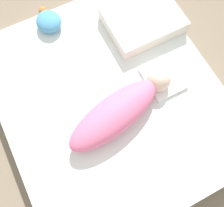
{
  "coord_description": "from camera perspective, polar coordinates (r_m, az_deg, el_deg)",
  "views": [
    {
      "loc": [
        -0.45,
        0.22,
        1.39
      ],
      "look_at": [
        -0.06,
        0.02,
        0.19
      ],
      "focal_mm": 42.0,
      "sensor_mm": 36.0,
      "label": 1
    }
  ],
  "objects": [
    {
      "name": "ground_plane",
      "position": [
        1.48,
        -0.37,
        -0.25
      ],
      "size": [
        12.0,
        12.0,
        0.0
      ],
      "primitive_type": "plane",
      "color": "#7A6B56"
    },
    {
      "name": "bed_mattress",
      "position": [
        1.41,
        -0.39,
        0.73
      ],
      "size": [
        1.27,
        1.09,
        0.14
      ],
      "color": "white",
      "rests_on": "ground_plane"
    },
    {
      "name": "burp_cloth",
      "position": [
        1.39,
        11.01,
        5.4
      ],
      "size": [
        0.21,
        0.18,
        0.02
      ],
      "color": "white",
      "rests_on": "bed_mattress"
    },
    {
      "name": "swaddled_baby",
      "position": [
        1.24,
        1.7,
        -1.5
      ],
      "size": [
        0.29,
        0.61,
        0.13
      ],
      "rotation": [
        0.0,
        0.0,
        4.93
      ],
      "color": "pink",
      "rests_on": "bed_mattress"
    },
    {
      "name": "pillow",
      "position": [
        1.53,
        6.75,
        17.54
      ],
      "size": [
        0.32,
        0.4,
        0.08
      ],
      "color": "white",
      "rests_on": "bed_mattress"
    },
    {
      "name": "turtle_plush",
      "position": [
        1.56,
        -13.7,
        17.07
      ],
      "size": [
        0.19,
        0.14,
        0.08
      ],
      "color": "#4C99C6",
      "rests_on": "bed_mattress"
    }
  ]
}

